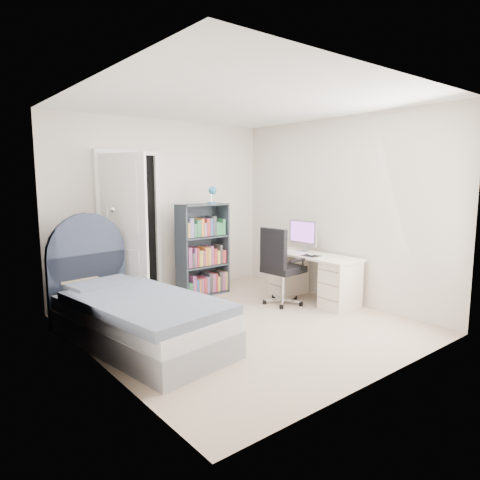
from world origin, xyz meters
TOP-DOWN VIEW (x-y plane):
  - room_shell at (0.00, 0.00)m, footprint 3.50×3.70m
  - door at (-0.72, 1.53)m, footprint 0.92×0.79m
  - bed at (-1.21, 0.28)m, footprint 1.26×2.21m
  - nightstand at (-1.47, 1.35)m, footprint 0.43×0.43m
  - floor_lamp at (-0.98, 1.42)m, footprint 0.19×0.19m
  - bookcase at (0.39, 1.38)m, footprint 0.75×0.32m
  - desk at (1.39, 0.16)m, footprint 0.53×1.33m
  - office_chair at (0.87, 0.29)m, footprint 0.54×0.56m

SIDE VIEW (x-z plane):
  - bed at x=-1.21m, z-range -0.35..0.94m
  - desk at x=1.39m, z-range -0.19..0.90m
  - nightstand at x=-1.47m, z-range 0.10..0.73m
  - floor_lamp at x=-0.98m, z-range -0.12..1.22m
  - office_chair at x=0.87m, z-range 0.05..1.09m
  - bookcase at x=0.39m, z-range -0.19..1.38m
  - door at x=-0.72m, z-range 0.00..2.06m
  - room_shell at x=0.00m, z-range -0.05..2.55m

